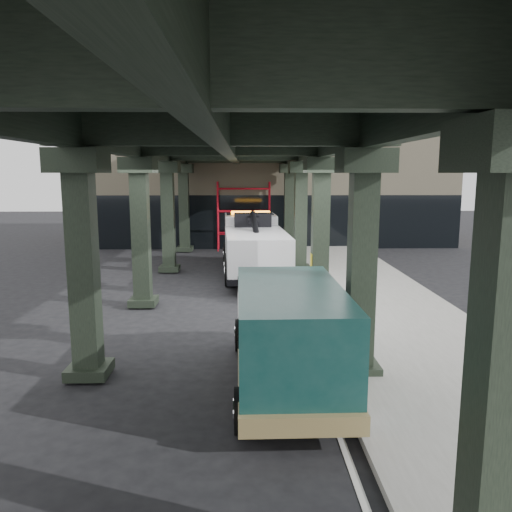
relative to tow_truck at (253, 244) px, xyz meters
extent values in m
plane|color=black|center=(-0.44, -7.42, -1.39)|extent=(90.00, 90.00, 0.00)
cube|color=gray|center=(4.06, -5.42, -1.31)|extent=(5.00, 40.00, 0.15)
cube|color=silver|center=(1.26, -5.42, -1.38)|extent=(0.12, 38.00, 0.01)
cube|color=black|center=(2.16, -17.42, 1.11)|extent=(0.55, 0.55, 5.00)
cube|color=black|center=(2.16, -11.42, 1.11)|extent=(0.55, 0.55, 5.00)
cube|color=black|center=(2.16, -11.42, 3.36)|extent=(1.10, 1.10, 0.50)
cube|color=black|center=(2.16, -11.42, -1.21)|extent=(0.90, 0.90, 0.24)
cube|color=black|center=(2.16, -5.42, 1.11)|extent=(0.55, 0.55, 5.00)
cube|color=black|center=(2.16, -5.42, 3.36)|extent=(1.10, 1.10, 0.50)
cube|color=black|center=(2.16, -5.42, -1.21)|extent=(0.90, 0.90, 0.24)
cube|color=black|center=(2.16, 0.58, 1.11)|extent=(0.55, 0.55, 5.00)
cube|color=black|center=(2.16, 0.58, 3.36)|extent=(1.10, 1.10, 0.50)
cube|color=black|center=(2.16, 0.58, -1.21)|extent=(0.90, 0.90, 0.24)
cube|color=black|center=(2.16, 6.58, 1.11)|extent=(0.55, 0.55, 5.00)
cube|color=black|center=(2.16, 6.58, 3.36)|extent=(1.10, 1.10, 0.50)
cube|color=black|center=(2.16, 6.58, -1.21)|extent=(0.90, 0.90, 0.24)
cube|color=black|center=(-3.84, -11.42, 1.11)|extent=(0.55, 0.55, 5.00)
cube|color=black|center=(-3.84, -11.42, 3.36)|extent=(1.10, 1.10, 0.50)
cube|color=black|center=(-3.84, -11.42, -1.21)|extent=(0.90, 0.90, 0.24)
cube|color=black|center=(-3.84, -5.42, 1.11)|extent=(0.55, 0.55, 5.00)
cube|color=black|center=(-3.84, -5.42, 3.36)|extent=(1.10, 1.10, 0.50)
cube|color=black|center=(-3.84, -5.42, -1.21)|extent=(0.90, 0.90, 0.24)
cube|color=black|center=(-3.84, 0.58, 1.11)|extent=(0.55, 0.55, 5.00)
cube|color=black|center=(-3.84, 0.58, 3.36)|extent=(1.10, 1.10, 0.50)
cube|color=black|center=(-3.84, 0.58, -1.21)|extent=(0.90, 0.90, 0.24)
cube|color=black|center=(-3.84, 6.58, 1.11)|extent=(0.55, 0.55, 5.00)
cube|color=black|center=(-3.84, 6.58, 3.36)|extent=(1.10, 1.10, 0.50)
cube|color=black|center=(-3.84, 6.58, -1.21)|extent=(0.90, 0.90, 0.24)
cube|color=black|center=(2.16, -5.42, 4.16)|extent=(0.35, 32.00, 1.10)
cube|color=black|center=(-3.84, -5.42, 4.16)|extent=(0.35, 32.00, 1.10)
cube|color=black|center=(-0.84, -5.42, 4.16)|extent=(0.35, 32.00, 1.10)
cube|color=black|center=(-0.84, -5.42, 4.86)|extent=(7.40, 32.00, 0.30)
cube|color=#C6B793|center=(1.56, 12.58, 2.61)|extent=(22.00, 10.00, 8.00)
cylinder|color=red|center=(-1.94, 7.48, 0.61)|extent=(0.08, 0.08, 4.00)
cylinder|color=red|center=(-1.94, 6.68, 0.61)|extent=(0.08, 0.08, 4.00)
cylinder|color=red|center=(1.06, 7.48, 0.61)|extent=(0.08, 0.08, 4.00)
cylinder|color=red|center=(1.06, 6.68, 0.61)|extent=(0.08, 0.08, 4.00)
cylinder|color=red|center=(-0.44, 7.48, -0.39)|extent=(3.00, 0.08, 0.08)
cylinder|color=red|center=(-0.44, 7.48, 0.91)|extent=(3.00, 0.08, 0.08)
cylinder|color=red|center=(-0.44, 7.48, 2.21)|extent=(3.00, 0.08, 0.08)
cube|color=black|center=(0.03, -0.53, -0.67)|extent=(1.43, 7.75, 0.26)
cube|color=white|center=(-0.11, 2.08, 0.20)|extent=(2.54, 2.59, 1.85)
cube|color=white|center=(-0.17, 3.16, -0.31)|extent=(2.45, 0.85, 0.92)
cube|color=black|center=(-0.12, 2.34, 0.72)|extent=(2.33, 1.45, 0.87)
cube|color=white|center=(0.09, -1.71, 0.00)|extent=(2.73, 5.26, 1.44)
cube|color=orange|center=(-0.10, 1.88, 1.23)|extent=(1.86, 0.38, 0.16)
cube|color=black|center=(-0.02, 0.34, 1.03)|extent=(1.67, 0.70, 0.62)
cylinder|color=black|center=(0.08, -1.51, 0.77)|extent=(0.43, 3.60, 1.38)
cube|color=black|center=(0.23, -4.33, -1.03)|extent=(0.38, 1.45, 0.18)
cube|color=black|center=(0.27, -5.05, -1.08)|extent=(1.66, 0.34, 0.18)
cylinder|color=black|center=(-1.25, 2.33, -0.82)|extent=(0.42, 1.15, 1.13)
cylinder|color=silver|center=(-1.25, 2.33, -0.82)|extent=(0.43, 0.64, 0.62)
cylinder|color=black|center=(1.00, 2.45, -0.82)|extent=(0.42, 1.15, 1.13)
cylinder|color=silver|center=(1.00, 2.45, -0.82)|extent=(0.43, 0.64, 0.62)
cylinder|color=black|center=(-1.08, -1.06, -0.82)|extent=(0.42, 1.15, 1.13)
cylinder|color=silver|center=(-1.08, -1.06, -0.82)|extent=(0.43, 0.64, 0.62)
cylinder|color=black|center=(1.18, -0.94, -0.82)|extent=(0.42, 1.15, 1.13)
cylinder|color=silver|center=(1.18, -0.94, -0.82)|extent=(0.43, 0.64, 0.62)
cylinder|color=black|center=(-1.01, -2.39, -0.82)|extent=(0.42, 1.15, 1.13)
cylinder|color=silver|center=(-1.01, -2.39, -0.82)|extent=(0.43, 0.64, 0.62)
cylinder|color=black|center=(1.25, -2.27, -0.82)|extent=(0.42, 1.15, 1.13)
cylinder|color=silver|center=(1.25, -2.27, -0.82)|extent=(0.43, 0.64, 0.62)
cube|color=#103A37|center=(0.49, -9.72, -0.46)|extent=(2.02, 1.10, 0.88)
cube|color=#103A37|center=(0.52, -12.40, -0.07)|extent=(2.11, 4.42, 1.90)
cube|color=olive|center=(0.52, -12.01, -0.85)|extent=(2.17, 5.50, 0.34)
cube|color=black|center=(0.49, -10.11, 0.32)|extent=(1.91, 0.45, 0.81)
cube|color=black|center=(0.52, -12.11, 0.42)|extent=(2.13, 3.54, 0.54)
cube|color=silver|center=(0.48, -9.20, -0.85)|extent=(1.95, 0.14, 0.29)
cylinder|color=black|center=(-0.49, -9.78, -0.98)|extent=(0.29, 0.82, 0.82)
cylinder|color=silver|center=(-0.49, -9.78, -0.98)|extent=(0.32, 0.46, 0.45)
cylinder|color=black|center=(1.46, -9.75, -0.98)|extent=(0.29, 0.82, 0.82)
cylinder|color=silver|center=(1.46, -9.75, -0.98)|extent=(0.32, 0.46, 0.45)
cylinder|color=black|center=(-0.43, -13.88, -0.98)|extent=(0.29, 0.82, 0.82)
cylinder|color=silver|center=(-0.43, -13.88, -0.98)|extent=(0.32, 0.46, 0.45)
cylinder|color=black|center=(1.52, -13.85, -0.98)|extent=(0.29, 0.82, 0.82)
cylinder|color=silver|center=(1.52, -13.85, -0.98)|extent=(0.32, 0.46, 0.45)
camera|label=1|loc=(-0.37, -22.00, 3.11)|focal=35.00mm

